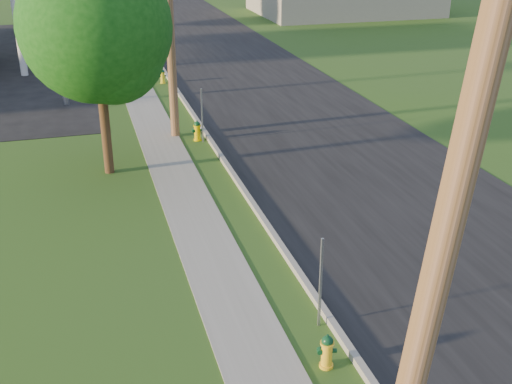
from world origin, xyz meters
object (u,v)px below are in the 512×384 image
tree_verge (100,33)px  hydrant_mid (197,131)px  utility_pole_near (446,234)px  hydrant_far (163,76)px  hydrant_near (327,351)px

tree_verge → hydrant_mid: 5.74m
utility_pole_near → hydrant_mid: size_ratio=12.40×
hydrant_mid → hydrant_far: size_ratio=1.07×
utility_pole_near → hydrant_near: utility_pole_near is taller
utility_pole_near → hydrant_far: size_ratio=13.29×
tree_verge → hydrant_near: bearing=-74.3°
hydrant_mid → hydrant_far: (0.01, 8.94, -0.03)m
utility_pole_near → tree_verge: size_ratio=1.37×
tree_verge → hydrant_near: (3.07, -10.90, -4.11)m
hydrant_near → hydrant_far: hydrant_far is taller
utility_pole_near → tree_verge: bearing=99.8°
utility_pole_near → hydrant_near: bearing=82.5°
tree_verge → hydrant_far: tree_verge is taller
tree_verge → hydrant_near: tree_verge is taller
utility_pole_near → hydrant_mid: bearing=87.7°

